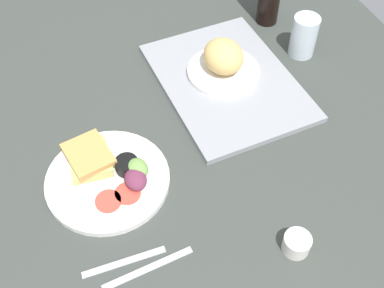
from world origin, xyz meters
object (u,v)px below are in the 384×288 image
object	(u,v)px
serving_tray	(227,82)
drinking_glass	(304,36)
plate_with_salad	(108,175)
fork	(124,262)
espresso_cup	(297,244)
bread_plate_near	(223,62)
knife	(148,268)

from	to	relation	value
serving_tray	drinking_glass	size ratio (longest dim) A/B	3.85
drinking_glass	plate_with_salad	bearing A→B (deg)	-69.55
drinking_glass	fork	world-z (taller)	drinking_glass
espresso_cup	bread_plate_near	bearing A→B (deg)	172.86
plate_with_salad	drinking_glass	xyz separation A→B (cm)	(-23.05, 61.81, 4.10)
bread_plate_near	fork	distance (cm)	58.29
fork	knife	size ratio (longest dim) A/B	0.89
bread_plate_near	drinking_glass	bearing A→B (deg)	93.01
drinking_glass	knife	size ratio (longest dim) A/B	0.61
serving_tray	knife	size ratio (longest dim) A/B	2.37
bread_plate_near	fork	world-z (taller)	bread_plate_near
plate_with_salad	knife	size ratio (longest dim) A/B	1.46
fork	knife	bearing A→B (deg)	-35.47
knife	fork	bearing A→B (deg)	138.26
bread_plate_near	drinking_glass	xyz separation A→B (cm)	(-1.29, 24.59, 0.44)
drinking_glass	espresso_cup	distance (cm)	61.77
serving_tray	plate_with_salad	distance (cm)	41.76
serving_tray	bread_plate_near	xyz separation A→B (cm)	(-2.84, 0.01, 4.59)
knife	drinking_glass	bearing A→B (deg)	32.93
fork	espresso_cup	bearing A→B (deg)	-14.63
plate_with_salad	fork	distance (cm)	20.86
plate_with_salad	fork	bearing A→B (deg)	-6.67
serving_tray	espresso_cup	xyz separation A→B (cm)	(49.10, -6.49, 1.20)
espresso_cup	knife	xyz separation A→B (cm)	(-6.52, -29.14, -1.75)
bread_plate_near	espresso_cup	size ratio (longest dim) A/B	3.44
knife	serving_tray	bearing A→B (deg)	45.21
bread_plate_near	knife	size ratio (longest dim) A/B	1.01
fork	knife	xyz separation A→B (cm)	(3.00, 4.00, 0.00)
plate_with_salad	fork	world-z (taller)	plate_with_salad
serving_tray	drinking_glass	bearing A→B (deg)	99.55
serving_tray	bread_plate_near	world-z (taller)	bread_plate_near
bread_plate_near	drinking_glass	size ratio (longest dim) A/B	1.65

